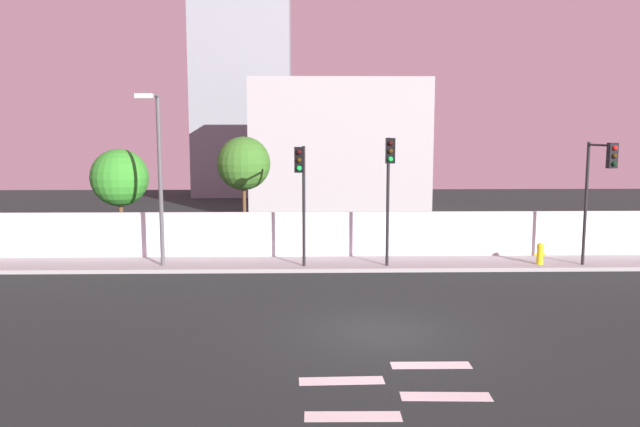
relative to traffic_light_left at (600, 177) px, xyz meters
name	(u,v)px	position (x,y,z in m)	size (l,w,h in m)	color
ground_plane	(380,332)	(-8.76, -6.82, -3.56)	(80.00, 80.00, 0.00)	#1F2725
sidewalk	(356,264)	(-8.76, 1.38, -3.48)	(36.00, 2.40, 0.15)	gray
perimeter_wall	(353,234)	(-8.76, 2.67, -2.51)	(36.00, 0.18, 1.80)	silver
crosswalk_marking	(393,397)	(-8.99, -10.92, -3.55)	(3.87, 3.85, 0.01)	silver
traffic_light_left	(600,177)	(0.00, 0.00, 0.00)	(0.50, 1.60, 4.65)	black
traffic_light_center	(389,174)	(-7.66, 0.20, 0.09)	(0.35, 1.25, 4.82)	black
traffic_light_right	(301,180)	(-10.85, 0.06, -0.10)	(0.39, 1.48, 4.51)	black
street_lamp_curbside	(158,164)	(-16.12, 0.59, 0.44)	(0.60, 2.29, 6.38)	#4C4C51
fire_hydrant	(540,253)	(-1.76, 0.83, -2.96)	(0.44, 0.26, 0.83)	gold
roadside_tree_leftmost	(120,178)	(-18.50, 3.95, -0.31)	(2.40, 2.40, 4.46)	brown
roadside_tree_midleft	(244,164)	(-13.30, 3.95, 0.28)	(2.25, 2.25, 4.98)	brown
low_building_distant	(338,148)	(-8.68, 16.67, 0.56)	(10.63, 6.00, 8.24)	#9F9F9F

